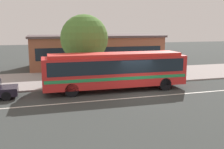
# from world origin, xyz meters

# --- Properties ---
(ground_plane) EXTENTS (120.00, 120.00, 0.00)m
(ground_plane) POSITION_xyz_m (0.00, 0.00, 0.00)
(ground_plane) COLOR #373B39
(sidewalk_slab) EXTENTS (60.00, 8.00, 0.12)m
(sidewalk_slab) POSITION_xyz_m (0.00, 7.05, 0.06)
(sidewalk_slab) COLOR #9C9290
(sidewalk_slab) RESTS_ON ground_plane
(lane_stripe_center) EXTENTS (56.00, 0.16, 0.01)m
(lane_stripe_center) POSITION_xyz_m (0.00, -0.80, 0.00)
(lane_stripe_center) COLOR silver
(lane_stripe_center) RESTS_ON ground_plane
(transit_bus) EXTENTS (11.22, 2.62, 2.96)m
(transit_bus) POSITION_xyz_m (-1.28, 1.70, 1.72)
(transit_bus) COLOR red
(transit_bus) RESTS_ON ground_plane
(pedestrian_waiting_near_sign) EXTENTS (0.40, 0.40, 1.71)m
(pedestrian_waiting_near_sign) POSITION_xyz_m (1.11, 3.86, 1.12)
(pedestrian_waiting_near_sign) COLOR #3F2831
(pedestrian_waiting_near_sign) RESTS_ON sidewalk_slab
(pedestrian_walking_along_curb) EXTENTS (0.48, 0.48, 1.67)m
(pedestrian_walking_along_curb) POSITION_xyz_m (4.42, 4.11, 1.10)
(pedestrian_walking_along_curb) COLOR navy
(pedestrian_walking_along_curb) RESTS_ON sidewalk_slab
(pedestrian_standing_by_tree) EXTENTS (0.47, 0.47, 1.63)m
(pedestrian_standing_by_tree) POSITION_xyz_m (1.79, 3.94, 1.07)
(pedestrian_standing_by_tree) COLOR #676E52
(pedestrian_standing_by_tree) RESTS_ON sidewalk_slab
(bus_stop_sign) EXTENTS (0.13, 0.44, 2.38)m
(bus_stop_sign) POSITION_xyz_m (3.00, 3.50, 1.65)
(bus_stop_sign) COLOR gray
(bus_stop_sign) RESTS_ON sidewalk_slab
(street_tree_near_stop) EXTENTS (4.32, 4.32, 5.99)m
(street_tree_near_stop) POSITION_xyz_m (-2.99, 5.86, 3.94)
(street_tree_near_stop) COLOR brown
(street_tree_near_stop) RESTS_ON sidewalk_slab
(station_building) EXTENTS (16.32, 7.32, 3.98)m
(station_building) POSITION_xyz_m (-0.10, 14.35, 2.00)
(station_building) COLOR #96563D
(station_building) RESTS_ON ground_plane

